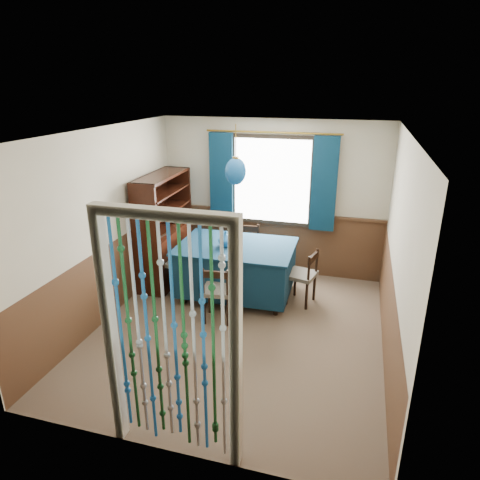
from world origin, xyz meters
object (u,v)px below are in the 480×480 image
(pendant_lamp, at_px, (236,171))
(vase_table, at_px, (226,240))
(chair_right, at_px, (303,275))
(vase_sideboard, at_px, (175,218))
(chair_near, at_px, (218,291))
(chair_far, at_px, (246,250))
(chair_left, at_px, (172,261))
(dining_table, at_px, (236,267))
(bowl_shelf, at_px, (157,213))
(sideboard, at_px, (165,244))

(pendant_lamp, relative_size, vase_table, 4.02)
(chair_right, distance_m, vase_sideboard, 2.30)
(chair_near, distance_m, chair_far, 1.48)
(vase_sideboard, bearing_deg, chair_left, -72.22)
(dining_table, bearing_deg, chair_near, -93.74)
(chair_left, bearing_deg, bowl_shelf, -91.22)
(chair_right, relative_size, vase_sideboard, 4.85)
(chair_left, distance_m, chair_right, 1.97)
(chair_right, bearing_deg, chair_left, 106.61)
(chair_far, height_order, pendant_lamp, pendant_lamp)
(chair_right, height_order, bowl_shelf, bowl_shelf)
(vase_table, bearing_deg, chair_left, -179.61)
(dining_table, relative_size, chair_left, 1.89)
(vase_sideboard, bearing_deg, bowl_shelf, -90.00)
(dining_table, xyz_separation_m, vase_table, (-0.14, -0.07, 0.44))
(chair_left, distance_m, vase_table, 0.95)
(chair_left, xyz_separation_m, bowl_shelf, (-0.21, 0.03, 0.72))
(pendant_lamp, height_order, vase_table, pendant_lamp)
(vase_sideboard, bearing_deg, chair_right, -13.98)
(chair_near, distance_m, vase_sideboard, 1.84)
(vase_table, distance_m, vase_sideboard, 1.25)
(sideboard, relative_size, vase_table, 8.52)
(chair_near, xyz_separation_m, sideboard, (-1.22, 1.02, 0.16))
(chair_far, bearing_deg, dining_table, 90.08)
(chair_far, height_order, sideboard, sideboard)
(sideboard, relative_size, pendant_lamp, 2.12)
(pendant_lamp, bearing_deg, vase_table, -153.53)
(bowl_shelf, relative_size, vase_sideboard, 1.34)
(chair_far, relative_size, sideboard, 0.50)
(vase_table, height_order, vase_sideboard, vase_sideboard)
(dining_table, relative_size, vase_sideboard, 10.15)
(pendant_lamp, distance_m, vase_sideboard, 1.63)
(chair_near, distance_m, vase_table, 0.84)
(vase_sideboard, bearing_deg, chair_far, 7.14)
(chair_far, distance_m, vase_table, 0.92)
(sideboard, distance_m, bowl_shelf, 0.68)
(chair_right, bearing_deg, vase_table, 108.88)
(pendant_lamp, distance_m, bowl_shelf, 1.38)
(dining_table, bearing_deg, pendant_lamp, -91.11)
(pendant_lamp, bearing_deg, chair_left, -175.71)
(chair_near, bearing_deg, pendant_lamp, 81.02)
(chair_far, bearing_deg, chair_near, 86.99)
(dining_table, distance_m, vase_sideboard, 1.42)
(sideboard, xyz_separation_m, pendant_lamp, (1.26, -0.26, 1.28))
(dining_table, height_order, pendant_lamp, pendant_lamp)
(dining_table, bearing_deg, sideboard, 167.00)
(chair_far, distance_m, chair_left, 1.24)
(dining_table, xyz_separation_m, chair_left, (-0.99, -0.07, 0.01))
(dining_table, xyz_separation_m, pendant_lamp, (0.00, -0.00, 1.42))
(pendant_lamp, bearing_deg, bowl_shelf, -177.99)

